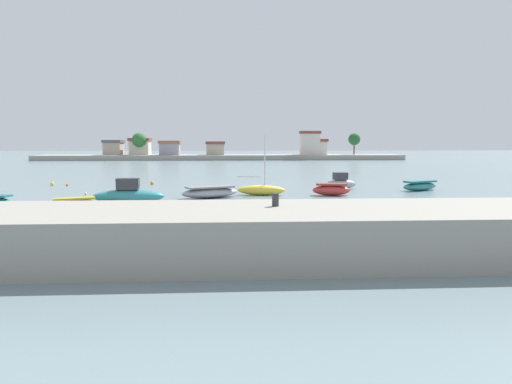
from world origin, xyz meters
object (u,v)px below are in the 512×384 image
Objects in this scene: moored_boat_5 at (331,190)px; mooring_buoy_4 at (52,184)px; moored_boat_3 at (210,192)px; mooring_buoy_3 at (67,185)px; mooring_buoy_0 at (86,194)px; moored_boat_4 at (261,190)px; mooring_bollard at (275,200)px; moored_boat_6 at (341,183)px; moored_boat_1 at (74,204)px; moored_boat_7 at (420,186)px; mooring_buoy_1 at (152,183)px; mooring_buoy_2 at (148,191)px; moored_boat_2 at (129,195)px.

moored_boat_5 is 30.49m from mooring_buoy_4.
moored_boat_3 is 19.65× the size of mooring_buoy_3.
moored_boat_3 reaches higher than mooring_buoy_0.
moored_boat_3 is 1.00× the size of moored_boat_4.
moored_boat_4 is (0.85, 21.44, -1.87)m from mooring_bollard.
moored_boat_6 reaches higher than moored_boat_5.
moored_boat_3 reaches higher than moored_boat_1.
mooring_buoy_3 is at bearing 158.56° from moored_boat_6.
mooring_buoy_0 is at bearing -174.01° from moored_boat_4.
mooring_buoy_1 is at bearing 139.65° from moored_boat_7.
moored_boat_7 is at bearing 20.41° from moored_boat_4.
moored_boat_5 is at bearing -10.15° from mooring_buoy_2.
mooring_buoy_0 is (-14.97, 22.47, -2.23)m from mooring_bollard.
mooring_buoy_0 is 0.63× the size of mooring_buoy_4.
moored_boat_7 is at bearing -15.59° from mooring_buoy_1.
mooring_buoy_2 is 14.07m from mooring_buoy_4.
moored_boat_7 is (29.81, 10.72, 0.06)m from moored_boat_1.
mooring_buoy_4 is at bearing 159.84° from mooring_buoy_3.
moored_boat_6 is at bearing -9.37° from mooring_buoy_3.
moored_boat_1 is at bearing -65.15° from mooring_buoy_4.
moored_boat_5 is 5.78m from moored_boat_6.
mooring_buoy_0 is 10.54m from mooring_buoy_1.
moored_boat_6 is 14.48× the size of mooring_buoy_2.
moored_boat_1 is 0.83× the size of moored_boat_7.
moored_boat_5 is at bearing 13.00° from moored_boat_2.
mooring_bollard is 0.10× the size of moored_boat_4.
moored_boat_4 reaches higher than moored_boat_7.
moored_boat_2 is 22.85× the size of mooring_buoy_2.
moored_boat_6 reaches higher than moored_boat_1.
mooring_buoy_4 is at bearing 167.00° from moored_boat_5.
moored_boat_7 is at bearing -9.80° from moored_boat_3.
moored_boat_1 reaches higher than mooring_buoy_4.
mooring_bollard is 0.13× the size of moored_boat_7.
mooring_bollard is at bearing -55.96° from mooring_buoy_4.
mooring_bollard reaches higher than moored_boat_3.
moored_boat_1 is 21.43m from moored_boat_5.
mooring_buoy_2 is at bearing -33.60° from mooring_buoy_4.
mooring_buoy_0 is at bearing -114.23° from mooring_buoy_1.
mooring_buoy_0 is (-5.11, 5.92, -0.55)m from moored_boat_2.
mooring_buoy_4 is at bearing 146.40° from mooring_buoy_2.
moored_boat_2 is 1.59× the size of moored_boat_5.
mooring_buoy_3 is at bearing 122.46° from moored_boat_2.
moored_boat_7 is at bearing -25.81° from moored_boat_6.
moored_boat_7 is 18.22× the size of mooring_buoy_0.
mooring_bollard is 22.16m from moored_boat_5.
mooring_buoy_1 is at bearing 155.55° from moored_boat_5.
mooring_buoy_1 is at bearing 96.89° from moored_boat_3.
moored_boat_2 is 1.58× the size of moored_boat_6.
moored_boat_2 is (3.23, 2.83, 0.27)m from moored_boat_1.
moored_boat_2 is at bearing -165.13° from moored_boat_6.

